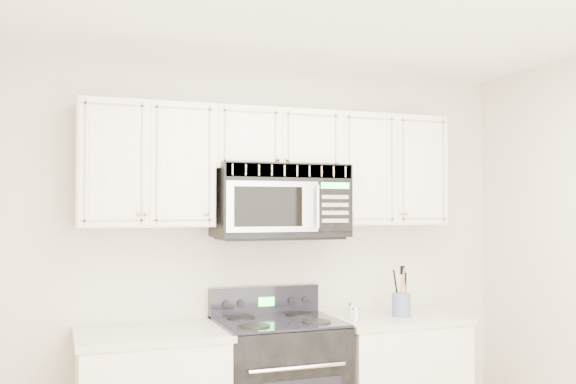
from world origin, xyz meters
name	(u,v)px	position (x,y,z in m)	size (l,w,h in m)	color
room	(395,288)	(0.00, 0.00, 1.30)	(3.51, 3.51, 2.61)	#8E784F
upper_cabinets	(273,162)	(0.00, 1.58, 1.93)	(2.44, 0.37, 0.75)	white
microwave	(280,201)	(0.03, 1.53, 1.68)	(0.84, 0.47, 0.46)	black
utensil_crock	(401,304)	(0.82, 1.37, 1.00)	(0.12, 0.12, 0.33)	#515973
shaker_salt	(355,314)	(0.45, 1.29, 0.97)	(0.04, 0.04, 0.09)	silver
shaker_pepper	(352,310)	(0.48, 1.42, 0.97)	(0.04, 0.04, 0.10)	silver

